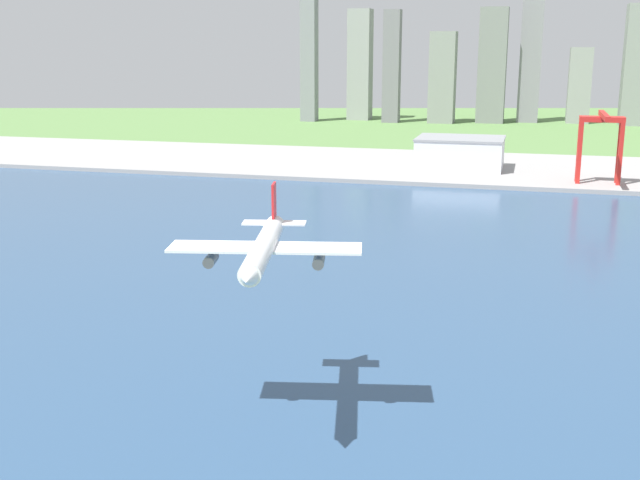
# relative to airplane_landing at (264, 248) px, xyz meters

# --- Properties ---
(ground_plane) EXTENTS (2400.00, 2400.00, 0.00)m
(ground_plane) POSITION_rel_airplane_landing_xyz_m (1.97, 167.80, -36.60)
(ground_plane) COLOR #5A8245
(water_bay) EXTENTS (840.00, 360.00, 0.15)m
(water_bay) POSITION_rel_airplane_landing_xyz_m (1.97, 107.80, -36.53)
(water_bay) COLOR #2D4C70
(water_bay) RESTS_ON ground
(industrial_pier) EXTENTS (840.00, 140.00, 2.50)m
(industrial_pier) POSITION_rel_airplane_landing_xyz_m (1.97, 357.80, -35.35)
(industrial_pier) COLOR #999795
(industrial_pier) RESTS_ON ground
(airplane_landing) EXTENTS (38.37, 44.42, 13.33)m
(airplane_landing) POSITION_rel_airplane_landing_xyz_m (0.00, 0.00, 0.00)
(airplane_landing) COLOR white
(port_crane_red) EXTENTS (23.05, 47.88, 38.59)m
(port_crane_red) POSITION_rel_airplane_landing_xyz_m (83.35, 307.36, -6.19)
(port_crane_red) COLOR red
(port_crane_red) RESTS_ON industrial_pier
(warehouse_main) EXTENTS (52.00, 41.09, 18.89)m
(warehouse_main) POSITION_rel_airplane_landing_xyz_m (6.11, 345.45, -24.64)
(warehouse_main) COLOR silver
(warehouse_main) RESTS_ON industrial_pier
(distant_skyline) EXTENTS (338.78, 74.30, 157.06)m
(distant_skyline) POSITION_rel_airplane_landing_xyz_m (-4.87, 689.75, 19.74)
(distant_skyline) COLOR gray
(distant_skyline) RESTS_ON ground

